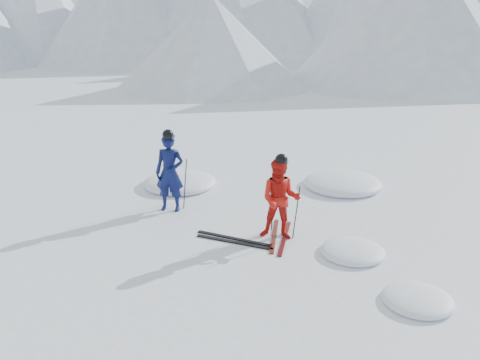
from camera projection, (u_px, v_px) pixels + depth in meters
The scene contains 12 objects.
ground at pixel (291, 251), 10.11m from camera, with size 160.00×160.00×0.00m, color white.
skier_blue at pixel (170, 173), 11.93m from camera, with size 0.68×0.45×1.87m, color #0B1244.
skier_red at pixel (280, 199), 10.45m from camera, with size 0.84×0.65×1.73m, color red.
pole_blue_left at pixel (164, 181), 12.30m from camera, with size 0.02×0.02×1.25m, color black.
pole_blue_right at pixel (185, 184), 12.11m from camera, with size 0.02×0.02×1.25m, color black.
pole_red_left at pixel (273, 206), 10.90m from camera, with size 0.02×0.02×1.15m, color black.
pole_red_right at pixel (296, 213), 10.52m from camera, with size 0.02×0.02×1.15m, color black.
ski_worn_left at pixel (274, 236), 10.78m from camera, with size 0.09×1.70×0.03m, color black.
ski_worn_right at pixel (284, 238), 10.66m from camera, with size 0.09×1.70×0.03m, color black.
ski_loose_a at pixel (234, 238), 10.65m from camera, with size 0.09×1.70×0.03m, color black.
ski_loose_b at pixel (234, 242), 10.48m from camera, with size 0.09×1.70×0.03m, color black.
snow_lumps at pixel (282, 197), 13.07m from camera, with size 8.52×6.53×0.46m.
Camera 1 is at (3.83, -8.36, 4.55)m, focal length 38.00 mm.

